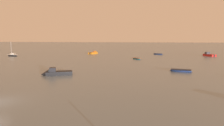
# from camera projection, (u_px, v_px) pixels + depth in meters

# --- Properties ---
(rowboat_moored_0) EXTENTS (4.74, 2.40, 0.71)m
(rowboat_moored_0) POSITION_uv_depth(u_px,v_px,m) (181.00, 71.00, 42.69)
(rowboat_moored_0) COLOR navy
(rowboat_moored_0) RESTS_ON ground
(motorboat_moored_0) EXTENTS (4.71, 6.74, 2.44)m
(motorboat_moored_0) POSITION_uv_depth(u_px,v_px,m) (208.00, 55.00, 82.40)
(motorboat_moored_0) COLOR red
(motorboat_moored_0) RESTS_ON ground
(rowboat_moored_2) EXTENTS (3.55, 3.66, 0.60)m
(rowboat_moored_2) POSITION_uv_depth(u_px,v_px,m) (137.00, 59.00, 69.04)
(rowboat_moored_2) COLOR #197084
(rowboat_moored_2) RESTS_ON ground
(motorboat_moored_2) EXTENTS (3.66, 6.61, 2.15)m
(motorboat_moored_2) POSITION_uv_depth(u_px,v_px,m) (94.00, 53.00, 94.76)
(motorboat_moored_2) COLOR orange
(motorboat_moored_2) RESTS_ON ground
(sailboat_moored_0) EXTENTS (5.73, 3.27, 6.14)m
(sailboat_moored_0) POSITION_uv_depth(u_px,v_px,m) (12.00, 55.00, 81.63)
(sailboat_moored_0) COLOR black
(sailboat_moored_0) RESTS_ON ground
(rowboat_moored_6) EXTENTS (4.71, 3.62, 0.72)m
(rowboat_moored_6) POSITION_uv_depth(u_px,v_px,m) (158.00, 54.00, 89.91)
(rowboat_moored_6) COLOR navy
(rowboat_moored_6) RESTS_ON ground
(motorboat_moored_3) EXTENTS (6.16, 4.40, 2.23)m
(motorboat_moored_3) POSITION_uv_depth(u_px,v_px,m) (54.00, 73.00, 38.58)
(motorboat_moored_3) COLOR black
(motorboat_moored_3) RESTS_ON ground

